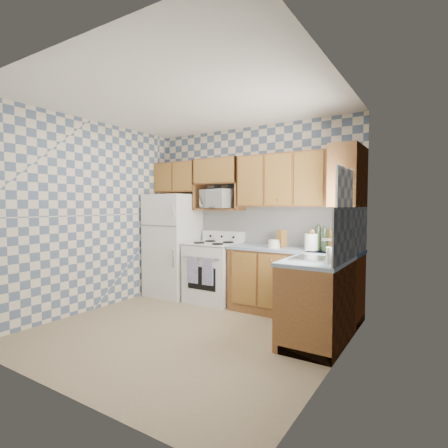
% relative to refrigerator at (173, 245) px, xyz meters
% --- Properties ---
extents(floor, '(3.40, 3.40, 0.00)m').
position_rel_refrigerator_xyz_m(floor, '(1.27, -1.25, -0.84)').
color(floor, '#827255').
rests_on(floor, ground).
extents(back_wall, '(3.40, 0.02, 2.70)m').
position_rel_refrigerator_xyz_m(back_wall, '(1.27, 0.35, 0.51)').
color(back_wall, slate).
rests_on(back_wall, ground).
extents(right_wall, '(0.02, 3.20, 2.70)m').
position_rel_refrigerator_xyz_m(right_wall, '(2.97, -1.25, 0.51)').
color(right_wall, slate).
rests_on(right_wall, ground).
extents(backsplash_back, '(2.60, 0.02, 0.56)m').
position_rel_refrigerator_xyz_m(backsplash_back, '(1.68, 0.34, 0.36)').
color(backsplash_back, white).
rests_on(backsplash_back, back_wall).
extents(backsplash_right, '(0.02, 1.60, 0.56)m').
position_rel_refrigerator_xyz_m(backsplash_right, '(2.96, -0.45, 0.36)').
color(backsplash_right, white).
rests_on(backsplash_right, right_wall).
extents(refrigerator, '(0.75, 0.70, 1.68)m').
position_rel_refrigerator_xyz_m(refrigerator, '(0.00, 0.00, 0.00)').
color(refrigerator, silver).
rests_on(refrigerator, floor).
extents(stove_body, '(0.76, 0.65, 0.90)m').
position_rel_refrigerator_xyz_m(stove_body, '(0.80, 0.03, -0.39)').
color(stove_body, silver).
rests_on(stove_body, floor).
extents(cooktop, '(0.76, 0.65, 0.02)m').
position_rel_refrigerator_xyz_m(cooktop, '(0.80, 0.03, 0.07)').
color(cooktop, silver).
rests_on(cooktop, stove_body).
extents(backguard, '(0.76, 0.08, 0.17)m').
position_rel_refrigerator_xyz_m(backguard, '(0.80, 0.30, 0.16)').
color(backguard, silver).
rests_on(backguard, cooktop).
extents(dish_towel_left, '(0.19, 0.02, 0.39)m').
position_rel_refrigerator_xyz_m(dish_towel_left, '(0.66, -0.32, -0.31)').
color(dish_towel_left, navy).
rests_on(dish_towel_left, stove_body).
extents(dish_towel_right, '(0.19, 0.02, 0.39)m').
position_rel_refrigerator_xyz_m(dish_towel_right, '(0.93, -0.32, -0.31)').
color(dish_towel_right, navy).
rests_on(dish_towel_right, stove_body).
extents(base_cabinets_back, '(1.75, 0.60, 0.88)m').
position_rel_refrigerator_xyz_m(base_cabinets_back, '(2.10, 0.05, -0.40)').
color(base_cabinets_back, brown).
rests_on(base_cabinets_back, floor).
extents(base_cabinets_right, '(0.60, 1.60, 0.88)m').
position_rel_refrigerator_xyz_m(base_cabinets_right, '(2.67, -0.45, -0.40)').
color(base_cabinets_right, brown).
rests_on(base_cabinets_right, floor).
extents(countertop_back, '(1.77, 0.63, 0.04)m').
position_rel_refrigerator_xyz_m(countertop_back, '(2.10, 0.05, 0.06)').
color(countertop_back, slate).
rests_on(countertop_back, base_cabinets_back).
extents(countertop_right, '(0.63, 1.60, 0.04)m').
position_rel_refrigerator_xyz_m(countertop_right, '(2.67, -0.45, 0.06)').
color(countertop_right, slate).
rests_on(countertop_right, base_cabinets_right).
extents(upper_cabinets_back, '(1.75, 0.33, 0.74)m').
position_rel_refrigerator_xyz_m(upper_cabinets_back, '(2.10, 0.19, 1.01)').
color(upper_cabinets_back, brown).
rests_on(upper_cabinets_back, back_wall).
extents(upper_cabinets_fridge, '(0.82, 0.33, 0.50)m').
position_rel_refrigerator_xyz_m(upper_cabinets_fridge, '(-0.02, 0.19, 1.13)').
color(upper_cabinets_fridge, brown).
rests_on(upper_cabinets_fridge, back_wall).
extents(upper_cabinets_right, '(0.33, 0.70, 0.74)m').
position_rel_refrigerator_xyz_m(upper_cabinets_right, '(2.81, 0.00, 1.01)').
color(upper_cabinets_right, brown).
rests_on(upper_cabinets_right, right_wall).
extents(microwave_shelf, '(0.80, 0.33, 0.03)m').
position_rel_refrigerator_xyz_m(microwave_shelf, '(0.80, 0.19, 0.60)').
color(microwave_shelf, brown).
rests_on(microwave_shelf, back_wall).
extents(microwave, '(0.61, 0.48, 0.30)m').
position_rel_refrigerator_xyz_m(microwave, '(0.83, 0.13, 0.76)').
color(microwave, silver).
rests_on(microwave, microwave_shelf).
extents(sink, '(0.48, 0.40, 0.03)m').
position_rel_refrigerator_xyz_m(sink, '(2.67, -0.80, 0.09)').
color(sink, '#B7B7BC').
rests_on(sink, countertop_right).
extents(window, '(0.02, 0.66, 0.86)m').
position_rel_refrigerator_xyz_m(window, '(2.96, -0.80, 0.61)').
color(window, white).
rests_on(window, right_wall).
extents(bottle_0, '(0.07, 0.07, 0.31)m').
position_rel_refrigerator_xyz_m(bottle_0, '(2.45, 0.00, 0.24)').
color(bottle_0, black).
rests_on(bottle_0, countertop_back).
extents(bottle_1, '(0.07, 0.07, 0.29)m').
position_rel_refrigerator_xyz_m(bottle_1, '(2.55, -0.06, 0.22)').
color(bottle_1, black).
rests_on(bottle_1, countertop_back).
extents(bottle_2, '(0.07, 0.07, 0.27)m').
position_rel_refrigerator_xyz_m(bottle_2, '(2.60, 0.04, 0.21)').
color(bottle_2, brown).
rests_on(bottle_2, countertop_back).
extents(bottle_3, '(0.07, 0.07, 0.25)m').
position_rel_refrigerator_xyz_m(bottle_3, '(2.38, -0.08, 0.20)').
color(bottle_3, brown).
rests_on(bottle_3, countertop_back).
extents(knife_block, '(0.14, 0.14, 0.24)m').
position_rel_refrigerator_xyz_m(knife_block, '(1.90, 0.10, 0.20)').
color(knife_block, brown).
rests_on(knife_block, countertop_back).
extents(electric_kettle, '(0.17, 0.17, 0.21)m').
position_rel_refrigerator_xyz_m(electric_kettle, '(2.38, -0.05, 0.19)').
color(electric_kettle, silver).
rests_on(electric_kettle, countertop_back).
extents(food_containers, '(0.17, 0.17, 0.11)m').
position_rel_refrigerator_xyz_m(food_containers, '(1.86, -0.07, 0.14)').
color(food_containers, beige).
rests_on(food_containers, countertop_back).
extents(soap_bottle, '(0.06, 0.06, 0.17)m').
position_rel_refrigerator_xyz_m(soap_bottle, '(2.87, -1.02, 0.17)').
color(soap_bottle, beige).
rests_on(soap_bottle, countertop_right).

